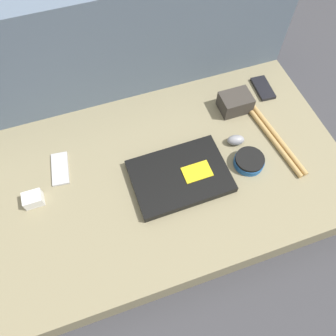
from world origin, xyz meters
The scene contains 11 objects.
ground_plane centered at (0.00, 0.00, 0.00)m, with size 8.00×8.00×0.00m, color #38383D.
couch_seat centered at (0.00, 0.00, 0.06)m, with size 1.17×0.69×0.13m.
couch_backrest centered at (0.00, 0.45, 0.26)m, with size 1.17×0.20×0.52m.
laptop centered at (0.03, -0.04, 0.14)m, with size 0.31×0.22×0.03m.
computer_mouse centered at (0.25, 0.03, 0.14)m, with size 0.07×0.05×0.03m.
speaker_puck centered at (0.26, -0.06, 0.14)m, with size 0.10×0.10×0.03m.
phone_silver centered at (0.46, 0.22, 0.13)m, with size 0.06×0.12×0.01m.
phone_black centered at (-0.33, 0.12, 0.13)m, with size 0.07×0.13×0.01m.
camera_pouch centered at (0.31, 0.17, 0.16)m, with size 0.11×0.08×0.06m.
charger_brick centered at (-0.43, 0.03, 0.15)m, with size 0.06×0.05×0.04m.
drumstick_pair centered at (0.39, 0.02, 0.14)m, with size 0.08×0.36×0.02m.
Camera 1 is at (-0.17, -0.49, 1.06)m, focal length 35.00 mm.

